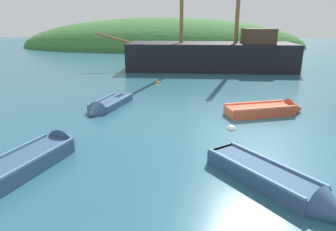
% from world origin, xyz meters
% --- Properties ---
extents(ground_plane, '(120.00, 120.00, 0.00)m').
position_xyz_m(ground_plane, '(0.00, 0.00, 0.00)').
color(ground_plane, '#285B70').
extents(shore_hill, '(41.65, 19.00, 8.41)m').
position_xyz_m(shore_hill, '(-6.38, 35.79, 0.00)').
color(shore_hill, '#387033').
rests_on(shore_hill, ground).
extents(sailing_ship, '(15.59, 4.20, 11.07)m').
position_xyz_m(sailing_ship, '(-0.31, 14.50, 0.81)').
color(sailing_ship, black).
rests_on(sailing_ship, ground).
extents(rowboat_far, '(1.66, 3.36, 0.92)m').
position_xyz_m(rowboat_far, '(-5.73, 2.71, 0.08)').
color(rowboat_far, '#335175').
rests_on(rowboat_far, ground).
extents(rowboat_outer_left, '(3.57, 1.98, 0.95)m').
position_xyz_m(rowboat_outer_left, '(1.35, 2.45, 0.14)').
color(rowboat_outer_left, '#C64C2D').
rests_on(rowboat_outer_left, ground).
extents(rowboat_near_dock, '(1.99, 3.82, 0.99)m').
position_xyz_m(rowboat_near_dock, '(-6.17, -2.66, 0.14)').
color(rowboat_near_dock, '#335175').
rests_on(rowboat_near_dock, ground).
extents(rowboat_center, '(2.97, 3.47, 0.88)m').
position_xyz_m(rowboat_center, '(0.10, -3.59, 0.13)').
color(rowboat_center, '#335175').
rests_on(rowboat_center, ground).
extents(buoy_white, '(0.34, 0.34, 0.34)m').
position_xyz_m(buoy_white, '(-0.47, 0.44, 0.00)').
color(buoy_white, white).
rests_on(buoy_white, ground).
extents(buoy_orange, '(0.30, 0.30, 0.30)m').
position_xyz_m(buoy_orange, '(-4.04, 8.60, 0.00)').
color(buoy_orange, orange).
rests_on(buoy_orange, ground).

